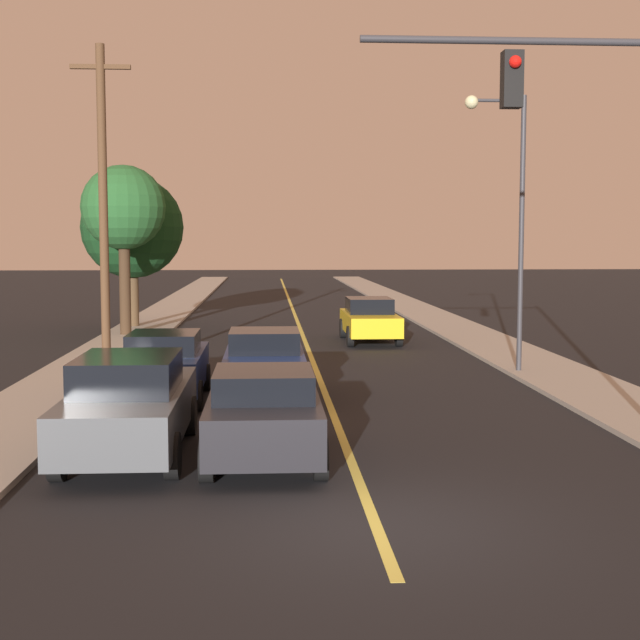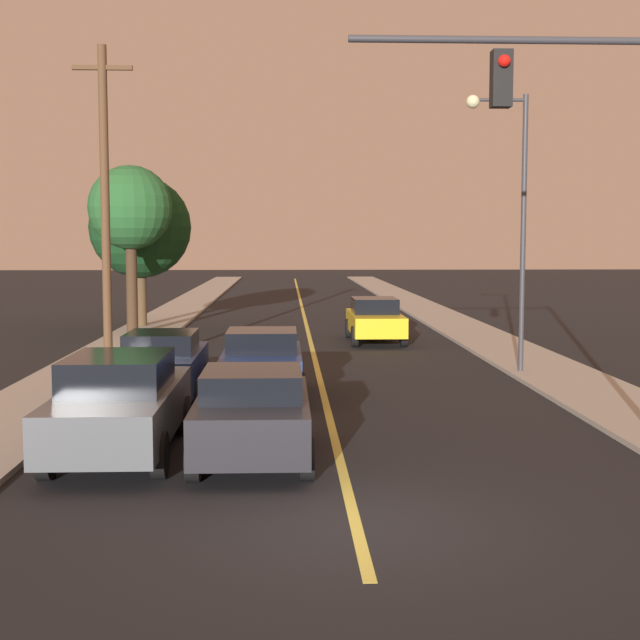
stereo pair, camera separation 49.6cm
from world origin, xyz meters
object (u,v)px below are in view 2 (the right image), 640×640
Objects in this scene: car_outer_lane_front at (121,404)px; tree_left_near at (140,228)px; car_near_lane_second at (262,362)px; streetlamp_right at (510,197)px; car_near_lane_front at (253,413)px; traffic_signal_mast at (609,167)px; car_outer_lane_second at (163,365)px; car_far_oncoming at (375,319)px; utility_pole_left at (105,204)px; tree_left_far at (130,209)px.

tree_left_near is at bearing 98.16° from car_outer_lane_front.
car_near_lane_second is 8.38m from streetlamp_right.
traffic_signal_mast is at bearing -2.37° from car_near_lane_front.
streetlamp_right is (8.88, 3.52, 4.02)m from car_outer_lane_second.
car_far_oncoming is (3.77, 17.27, 0.02)m from car_near_lane_front.
car_near_lane_second is 6.93m from utility_pole_left.
utility_pole_left is at bearing 135.17° from traffic_signal_mast.
streetlamp_right is (6.60, 9.25, 4.03)m from car_near_lane_front.
car_outer_lane_front is (-2.27, -5.50, 0.06)m from car_near_lane_second.
streetlamp_right is at bearing 54.47° from car_near_lane_front.
streetlamp_right is (0.81, 9.49, -0.02)m from traffic_signal_mast.
car_outer_lane_front is at bearing -112.48° from car_near_lane_second.
utility_pole_left is at bearing 102.37° from car_outer_lane_front.
tree_left_far is at bearing 102.45° from car_outer_lane_second.
car_outer_lane_front is 0.83× the size of tree_left_near.
car_outer_lane_front is at bearing -77.63° from utility_pole_left.
utility_pole_left reaches higher than car_outer_lane_front.
traffic_signal_mast is 1.13× the size of tree_left_near.
traffic_signal_mast reaches higher than car_far_oncoming.
traffic_signal_mast is (8.07, -5.97, 4.04)m from car_outer_lane_second.
car_outer_lane_front reaches higher than car_near_lane_front.
tree_left_near reaches higher than car_outer_lane_front.
car_near_lane_front is at bearing 77.68° from car_far_oncoming.
tree_left_near is (-12.07, 13.47, -0.64)m from streetlamp_right.
car_far_oncoming is 9.41m from streetlamp_right.
traffic_signal_mast reaches higher than car_outer_lane_front.
car_outer_lane_front is 1.10× the size of car_far_oncoming.
car_near_lane_front is 1.05× the size of car_near_lane_second.
tree_left_near is 0.97× the size of tree_left_far.
tree_left_near is 3.37m from tree_left_far.
car_outer_lane_second is at bearing -173.64° from car_near_lane_second.
car_far_oncoming is 0.67× the size of traffic_signal_mast.
utility_pole_left is (-8.10, -7.45, 3.83)m from car_far_oncoming.
car_outer_lane_front is at bearing -81.84° from tree_left_near.
car_outer_lane_second is 10.82m from traffic_signal_mast.
streetlamp_right reaches higher than tree_left_far.
traffic_signal_mast is at bearing -47.03° from car_near_lane_second.
streetlamp_right is 15.65m from tree_left_far.
car_outer_lane_second is 0.56× the size of streetlamp_right.
tree_left_near reaches higher than car_near_lane_second.
car_near_lane_second is at bearing -68.48° from tree_left_far.
car_outer_lane_second is 10.36m from streetlamp_right.
car_near_lane_front is 0.99× the size of car_outer_lane_second.
traffic_signal_mast is at bearing -36.48° from car_outer_lane_second.
car_outer_lane_front is 0.69× the size of streetlamp_right.
traffic_signal_mast reaches higher than tree_left_far.
utility_pole_left is at bearing 113.76° from car_near_lane_front.
car_near_lane_front is at bearing -125.53° from streetlamp_right.
car_near_lane_front is 0.81× the size of car_outer_lane_front.
utility_pole_left is at bearing 176.99° from streetlamp_right.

